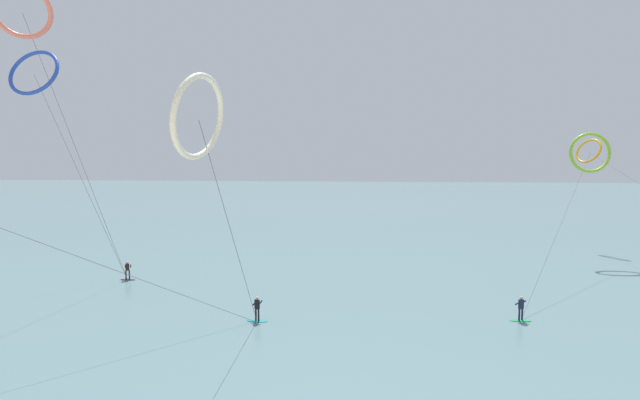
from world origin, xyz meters
name	(u,v)px	position (x,y,z in m)	size (l,w,h in m)	color
sea_water	(353,202)	(0.00, 108.38, 0.04)	(400.00, 200.00, 0.08)	slate
surfer_charcoal	(128,272)	(-18.22, 32.37, 0.82)	(1.40, 0.69, 1.70)	black
surfer_teal	(257,310)	(-4.22, 23.41, 0.82)	(1.40, 0.72, 1.70)	teal
surfer_emerald	(521,310)	(13.32, 25.20, 0.82)	(1.40, 0.71, 1.70)	#199351
kite_ivory	(199,118)	(-4.00, 12.97, 12.61)	(1.73, 12.31, 14.42)	silver
kite_lime	(590,153)	(26.59, 45.26, 11.53)	(15.47, 20.56, 13.71)	#8CC62D
kite_coral	(22,11)	(-20.03, 23.73, 20.75)	(3.53, 10.24, 22.61)	#EA7260
kite_cobalt	(34,73)	(-26.51, 32.88, 18.53)	(10.71, 2.51, 20.75)	#2647B7
kite_amber	(589,151)	(29.74, 52.16, 11.79)	(2.97, 42.43, 13.36)	orange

